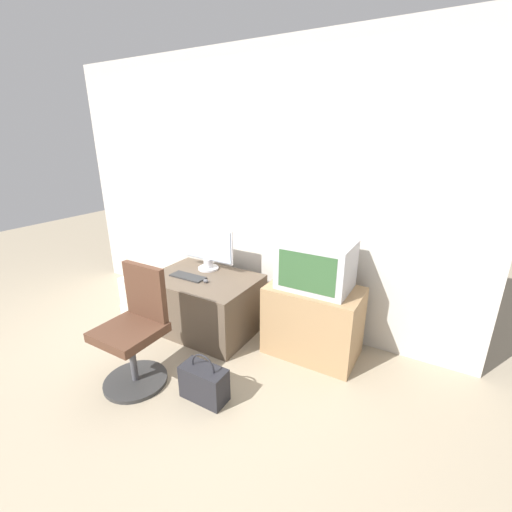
{
  "coord_description": "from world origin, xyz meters",
  "views": [
    {
      "loc": [
        1.78,
        -1.55,
        1.84
      ],
      "look_at": [
        0.31,
        0.98,
        0.8
      ],
      "focal_mm": 24.0,
      "sensor_mm": 36.0,
      "label": 1
    }
  ],
  "objects_px": {
    "keyboard": "(188,277)",
    "book": "(124,340)",
    "handbag": "(204,383)",
    "main_monitor": "(208,248)",
    "crt_tv": "(316,265)",
    "mouse": "(206,281)",
    "cardboard_box_lower": "(136,314)",
    "office_chair": "(135,333)"
  },
  "relations": [
    {
      "from": "keyboard",
      "to": "book",
      "type": "xyz_separation_m",
      "value": [
        -0.38,
        -0.52,
        -0.54
      ]
    },
    {
      "from": "keyboard",
      "to": "handbag",
      "type": "height_order",
      "value": "keyboard"
    },
    {
      "from": "main_monitor",
      "to": "book",
      "type": "xyz_separation_m",
      "value": [
        -0.42,
        -0.79,
        -0.76
      ]
    },
    {
      "from": "crt_tv",
      "to": "handbag",
      "type": "bearing_deg",
      "value": -115.29
    },
    {
      "from": "main_monitor",
      "to": "crt_tv",
      "type": "bearing_deg",
      "value": -1.45
    },
    {
      "from": "mouse",
      "to": "book",
      "type": "xyz_separation_m",
      "value": [
        -0.61,
        -0.5,
        -0.55
      ]
    },
    {
      "from": "keyboard",
      "to": "cardboard_box_lower",
      "type": "distance_m",
      "value": 0.73
    },
    {
      "from": "keyboard",
      "to": "mouse",
      "type": "distance_m",
      "value": 0.23
    },
    {
      "from": "crt_tv",
      "to": "cardboard_box_lower",
      "type": "xyz_separation_m",
      "value": [
        -1.72,
        -0.47,
        -0.72
      ]
    },
    {
      "from": "cardboard_box_lower",
      "to": "book",
      "type": "xyz_separation_m",
      "value": [
        0.15,
        -0.29,
        -0.1
      ]
    },
    {
      "from": "mouse",
      "to": "cardboard_box_lower",
      "type": "relative_size",
      "value": 0.23
    },
    {
      "from": "office_chair",
      "to": "handbag",
      "type": "xyz_separation_m",
      "value": [
        0.57,
        0.09,
        -0.28
      ]
    },
    {
      "from": "main_monitor",
      "to": "crt_tv",
      "type": "relative_size",
      "value": 1.02
    },
    {
      "from": "crt_tv",
      "to": "book",
      "type": "height_order",
      "value": "crt_tv"
    },
    {
      "from": "keyboard",
      "to": "mouse",
      "type": "bearing_deg",
      "value": -3.58
    },
    {
      "from": "mouse",
      "to": "office_chair",
      "type": "height_order",
      "value": "office_chair"
    },
    {
      "from": "keyboard",
      "to": "cardboard_box_lower",
      "type": "height_order",
      "value": "keyboard"
    },
    {
      "from": "crt_tv",
      "to": "handbag",
      "type": "xyz_separation_m",
      "value": [
        -0.45,
        -0.96,
        -0.69
      ]
    },
    {
      "from": "cardboard_box_lower",
      "to": "keyboard",
      "type": "bearing_deg",
      "value": 22.71
    },
    {
      "from": "mouse",
      "to": "handbag",
      "type": "relative_size",
      "value": 0.15
    },
    {
      "from": "crt_tv",
      "to": "book",
      "type": "distance_m",
      "value": 1.92
    },
    {
      "from": "book",
      "to": "cardboard_box_lower",
      "type": "bearing_deg",
      "value": 117.38
    },
    {
      "from": "mouse",
      "to": "office_chair",
      "type": "bearing_deg",
      "value": -94.74
    },
    {
      "from": "handbag",
      "to": "mouse",
      "type": "bearing_deg",
      "value": 126.05
    },
    {
      "from": "keyboard",
      "to": "handbag",
      "type": "distance_m",
      "value": 1.11
    },
    {
      "from": "book",
      "to": "crt_tv",
      "type": "bearing_deg",
      "value": 25.86
    },
    {
      "from": "mouse",
      "to": "handbag",
      "type": "height_order",
      "value": "mouse"
    },
    {
      "from": "keyboard",
      "to": "main_monitor",
      "type": "bearing_deg",
      "value": 82.34
    },
    {
      "from": "keyboard",
      "to": "mouse",
      "type": "height_order",
      "value": "mouse"
    },
    {
      "from": "office_chair",
      "to": "crt_tv",
      "type": "bearing_deg",
      "value": 45.48
    },
    {
      "from": "main_monitor",
      "to": "keyboard",
      "type": "relative_size",
      "value": 1.66
    },
    {
      "from": "main_monitor",
      "to": "keyboard",
      "type": "bearing_deg",
      "value": -97.66
    },
    {
      "from": "office_chair",
      "to": "book",
      "type": "relative_size",
      "value": 4.92
    },
    {
      "from": "main_monitor",
      "to": "book",
      "type": "bearing_deg",
      "value": -117.99
    },
    {
      "from": "main_monitor",
      "to": "cardboard_box_lower",
      "type": "relative_size",
      "value": 2.42
    },
    {
      "from": "main_monitor",
      "to": "handbag",
      "type": "xyz_separation_m",
      "value": [
        0.7,
        -0.99,
        -0.64
      ]
    },
    {
      "from": "keyboard",
      "to": "book",
      "type": "distance_m",
      "value": 0.84
    },
    {
      "from": "keyboard",
      "to": "cardboard_box_lower",
      "type": "xyz_separation_m",
      "value": [
        -0.53,
        -0.22,
        -0.45
      ]
    },
    {
      "from": "keyboard",
      "to": "crt_tv",
      "type": "height_order",
      "value": "crt_tv"
    },
    {
      "from": "handbag",
      "to": "keyboard",
      "type": "bearing_deg",
      "value": 135.89
    },
    {
      "from": "crt_tv",
      "to": "handbag",
      "type": "relative_size",
      "value": 1.55
    },
    {
      "from": "main_monitor",
      "to": "handbag",
      "type": "height_order",
      "value": "main_monitor"
    }
  ]
}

